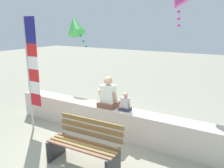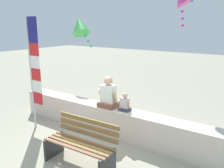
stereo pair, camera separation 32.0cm
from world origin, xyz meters
name	(u,v)px [view 1 (the left image)]	position (x,y,z in m)	size (l,w,h in m)	color
ground_plane	(83,150)	(0.00, 0.00, 0.00)	(40.00, 40.00, 0.00)	#9B9882
seawall_ledge	(108,120)	(0.00, 1.02, 0.36)	(5.60, 0.47, 0.71)	beige
park_bench	(85,145)	(0.35, -0.40, 0.41)	(1.48, 0.67, 0.88)	#905F46
person_adult	(108,95)	(0.02, 1.01, 1.01)	(0.51, 0.37, 0.77)	brown
person_child	(125,103)	(0.50, 1.01, 0.88)	(0.29, 0.21, 0.44)	#303445
flag_banner	(31,68)	(-1.71, 0.20, 1.66)	(0.39, 0.05, 2.89)	#B7B7BC
kite_green	(75,25)	(-2.22, 2.55, 2.69)	(1.00, 0.90, 1.17)	green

